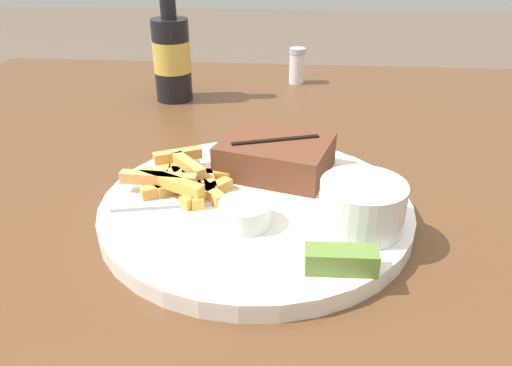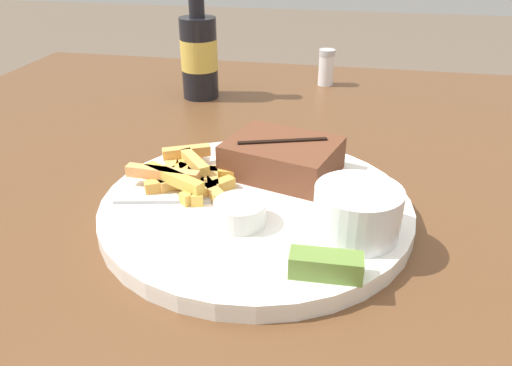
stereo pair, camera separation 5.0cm
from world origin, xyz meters
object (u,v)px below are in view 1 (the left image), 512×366
Objects in this scene: steak_portion at (275,156)px; fork_utensil at (173,204)px; beer_bottle at (172,54)px; dipping_sauce_cup at (245,212)px; salt_shaker at (297,66)px; dinner_plate at (256,208)px; pickle_spear at (341,260)px; coleslaw_cup at (362,203)px.

fork_utensil is at bearing -138.79° from steak_portion.
fork_utensil is at bearing -77.12° from beer_bottle.
beer_bottle is (-0.16, 0.41, 0.05)m from dipping_sauce_cup.
salt_shaker is at bearing 28.53° from beer_bottle.
beer_bottle is at bearing -151.47° from salt_shaker.
salt_shaker is at bearing 85.40° from dipping_sauce_cup.
dinner_plate is 2.38× the size of fork_utensil.
dipping_sauce_cup is at bearing -31.85° from fork_utensil.
dipping_sauce_cup is at bearing 143.44° from pickle_spear.
coleslaw_cup is at bearing -82.80° from salt_shaker.
dinner_plate is at bearing 126.10° from pickle_spear.
beer_bottle is at bearing 122.16° from steak_portion.
coleslaw_cup is 0.11m from dipping_sauce_cup.
salt_shaker reaches higher than steak_portion.
steak_portion reaches higher than dipping_sauce_cup.
fork_utensil is (-0.08, 0.03, -0.01)m from dipping_sauce_cup.
fork_utensil is 2.05× the size of salt_shaker.
coleslaw_cup is at bearing -22.39° from dinner_plate.
fork_utensil is (-0.10, -0.09, -0.02)m from steak_portion.
steak_portion is 2.13× the size of salt_shaker.
salt_shaker is (0.21, 0.11, -0.04)m from beer_bottle.
pickle_spear is 0.54m from beer_bottle.
steak_portion is at bearing -92.72° from salt_shaker.
dipping_sauce_cup is 0.77× the size of salt_shaker.
steak_portion reaches higher than dinner_plate.
beer_bottle is 3.29× the size of salt_shaker.
coleslaw_cup reaches higher than steak_portion.
pickle_spear is at bearing -62.24° from beer_bottle.
beer_bottle reaches higher than steak_portion.
dinner_plate is 6.38× the size of dipping_sauce_cup.
dinner_plate is at bearing -103.39° from steak_portion.
dinner_plate is 4.89× the size of salt_shaker.
beer_bottle reaches higher than dinner_plate.
coleslaw_cup is 1.22× the size of salt_shaker.
steak_portion is 0.35m from beer_bottle.
steak_portion is at bearing 78.73° from dipping_sauce_cup.
fork_utensil is at bearing -167.61° from dinner_plate.
beer_bottle is (-0.17, 0.36, 0.07)m from dinner_plate.
dinner_plate is 0.41m from beer_bottle.
salt_shaker reaches higher than pickle_spear.
coleslaw_cup reaches higher than fork_utensil.
beer_bottle is at bearing 117.76° from pickle_spear.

